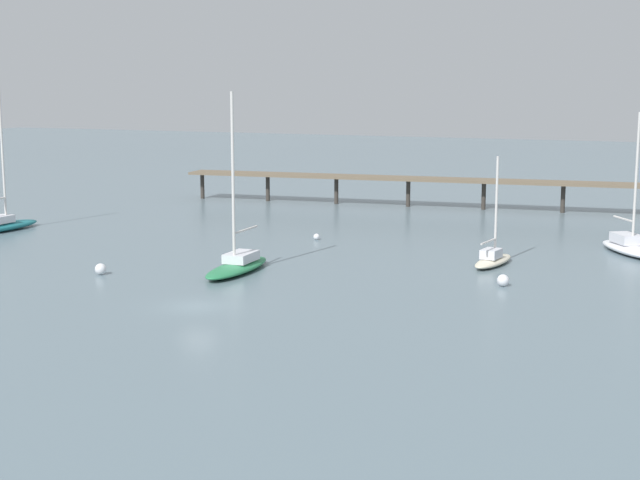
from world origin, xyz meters
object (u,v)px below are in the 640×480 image
pier (557,176)px  sailboat_teal (2,223)px  sailboat_green (238,263)px  mooring_buoy_inner (503,280)px  mooring_buoy_near (101,269)px  mooring_buoy_far (317,237)px  sailboat_white (629,245)px  sailboat_cream (493,258)px

pier → sailboat_teal: bearing=-141.9°
sailboat_green → mooring_buoy_inner: bearing=10.2°
sailboat_teal → mooring_buoy_near: bearing=-30.4°
pier → mooring_buoy_far: size_ratio=111.18×
sailboat_teal → mooring_buoy_near: size_ratio=16.51×
sailboat_white → mooring_buoy_far: (-27.17, -4.65, -0.43)m
sailboat_green → sailboat_white: bearing=38.3°
mooring_buoy_inner → mooring_buoy_far: bearing=148.5°
sailboat_teal → pier: bearing=38.1°
sailboat_cream → sailboat_teal: (-48.25, -3.04, 0.18)m
sailboat_green → mooring_buoy_far: bearing=93.1°
sailboat_green → sailboat_cream: bearing=32.5°
pier → mooring_buoy_near: size_ratio=74.37×
sailboat_teal → mooring_buoy_inner: size_ratio=16.60×
pier → sailboat_teal: (-46.89, -36.74, -3.38)m
sailboat_green → mooring_buoy_inner: size_ratio=15.97×
sailboat_cream → mooring_buoy_far: 18.71m
mooring_buoy_near → mooring_buoy_inner: mooring_buoy_near is taller
mooring_buoy_near → mooring_buoy_inner: bearing=17.0°
mooring_buoy_far → mooring_buoy_near: size_ratio=0.67×
mooring_buoy_near → mooring_buoy_inner: (28.60, 8.77, -0.00)m
sailboat_cream → sailboat_white: sailboat_white is taller
sailboat_white → sailboat_green: size_ratio=0.87×
pier → mooring_buoy_far: (-16.59, -28.44, -3.87)m
mooring_buoy_far → mooring_buoy_inner: 24.10m
pier → sailboat_cream: (1.36, -33.70, -3.56)m
sailboat_teal → mooring_buoy_inner: sailboat_teal is taller
sailboat_white → mooring_buoy_inner: size_ratio=13.96×
pier → mooring_buoy_inner: pier is taller
mooring_buoy_near → sailboat_cream: bearing=31.8°
mooring_buoy_far → mooring_buoy_near: mooring_buoy_near is taller
sailboat_cream → mooring_buoy_inner: bearing=-70.4°
mooring_buoy_far → mooring_buoy_inner: bearing=-31.5°
pier → sailboat_green: sailboat_green is taller
sailboat_teal → mooring_buoy_far: (30.30, 8.29, -0.49)m
mooring_buoy_far → mooring_buoy_near: (-8.03, -21.35, 0.14)m
sailboat_green → pier: bearing=70.6°
sailboat_cream → mooring_buoy_near: 30.57m
sailboat_cream → sailboat_white: (9.22, 9.91, 0.12)m
pier → sailboat_cream: bearing=-87.7°
sailboat_cream → mooring_buoy_inner: sailboat_cream is taller
sailboat_teal → mooring_buoy_far: 31.42m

